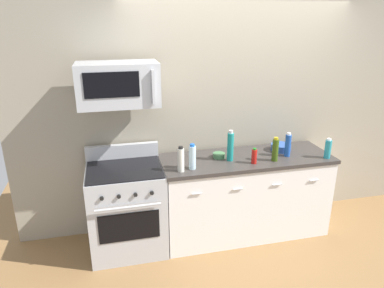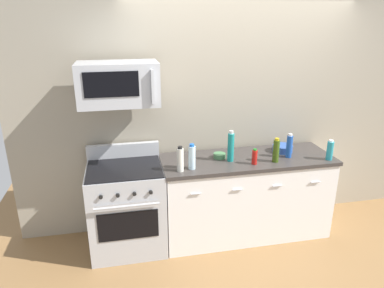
% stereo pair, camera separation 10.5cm
% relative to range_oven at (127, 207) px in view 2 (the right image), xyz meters
% --- Properties ---
extents(ground_plane, '(5.92, 5.92, 0.00)m').
position_rel_range_oven_xyz_m(ground_plane, '(1.30, -0.00, -0.47)').
color(ground_plane, olive).
extents(back_wall, '(4.94, 0.10, 2.70)m').
position_rel_range_oven_xyz_m(back_wall, '(1.30, 0.41, 0.88)').
color(back_wall, '#9E937F').
rests_on(back_wall, ground_plane).
extents(counter_unit, '(1.85, 0.66, 0.92)m').
position_rel_range_oven_xyz_m(counter_unit, '(1.30, -0.00, -0.01)').
color(counter_unit, white).
rests_on(counter_unit, ground_plane).
extents(range_oven, '(0.76, 0.69, 1.07)m').
position_rel_range_oven_xyz_m(range_oven, '(0.00, 0.00, 0.00)').
color(range_oven, '#B7BABF').
rests_on(range_oven, ground_plane).
extents(microwave, '(0.74, 0.44, 0.40)m').
position_rel_range_oven_xyz_m(microwave, '(0.00, 0.04, 1.28)').
color(microwave, '#B7BABF').
extents(bottle_sparkling_teal, '(0.07, 0.07, 0.33)m').
position_rel_range_oven_xyz_m(bottle_sparkling_teal, '(1.09, -0.05, 0.61)').
color(bottle_sparkling_teal, '#197F7A').
rests_on(bottle_sparkling_teal, countertop_slab).
extents(bottle_vinegar_white, '(0.07, 0.07, 0.26)m').
position_rel_range_oven_xyz_m(bottle_vinegar_white, '(0.53, -0.20, 0.57)').
color(bottle_vinegar_white, silver).
rests_on(bottle_vinegar_white, countertop_slab).
extents(bottle_soda_blue, '(0.06, 0.06, 0.26)m').
position_rel_range_oven_xyz_m(bottle_soda_blue, '(1.73, -0.08, 0.58)').
color(bottle_soda_blue, '#1E4CA5').
rests_on(bottle_soda_blue, countertop_slab).
extents(bottle_hot_sauce_red, '(0.06, 0.06, 0.16)m').
position_rel_range_oven_xyz_m(bottle_hot_sauce_red, '(1.30, -0.18, 0.53)').
color(bottle_hot_sauce_red, '#B21914').
rests_on(bottle_hot_sauce_red, countertop_slab).
extents(bottle_olive_oil, '(0.07, 0.07, 0.26)m').
position_rel_range_oven_xyz_m(bottle_olive_oil, '(1.54, -0.16, 0.57)').
color(bottle_olive_oil, '#385114').
rests_on(bottle_olive_oil, countertop_slab).
extents(bottle_dish_soap, '(0.07, 0.07, 0.22)m').
position_rel_range_oven_xyz_m(bottle_dish_soap, '(2.12, -0.22, 0.55)').
color(bottle_dish_soap, teal).
rests_on(bottle_dish_soap, countertop_slab).
extents(bottle_water_clear, '(0.07, 0.07, 0.26)m').
position_rel_range_oven_xyz_m(bottle_water_clear, '(0.66, -0.17, 0.57)').
color(bottle_water_clear, silver).
rests_on(bottle_water_clear, countertop_slab).
extents(bowl_green_glaze, '(0.13, 0.13, 0.05)m').
position_rel_range_oven_xyz_m(bowl_green_glaze, '(1.00, 0.05, 0.48)').
color(bowl_green_glaze, '#477A4C').
rests_on(bowl_green_glaze, countertop_slab).
extents(bowl_blue_mixing, '(0.22, 0.22, 0.07)m').
position_rel_range_oven_xyz_m(bowl_blue_mixing, '(1.74, 0.09, 0.49)').
color(bowl_blue_mixing, '#2D519E').
rests_on(bowl_blue_mixing, countertop_slab).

